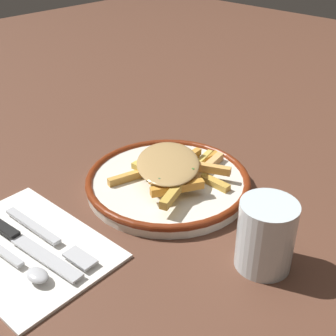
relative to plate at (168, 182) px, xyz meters
The scene contains 8 objects.
ground_plane 0.01m from the plate, ahead, with size 2.60×2.60×0.00m, color brown.
plate is the anchor object (origin of this frame).
fries_heap 0.03m from the plate, 158.73° to the left, with size 0.19×0.17×0.04m.
napkin 0.24m from the plate, ahead, with size 0.17×0.23×0.01m, color white.
fork 0.21m from the plate, ahead, with size 0.03×0.18×0.01m.
knife 0.24m from the plate, 12.69° to the right, with size 0.04×0.21×0.01m.
spoon 0.26m from the plate, ahead, with size 0.03×0.15×0.01m.
water_glass 0.21m from the plate, 78.12° to the left, with size 0.07×0.07×0.09m, color silver.
Camera 1 is at (0.43, 0.41, 0.39)m, focal length 47.98 mm.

